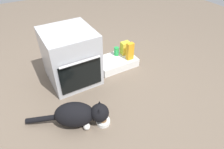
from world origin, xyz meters
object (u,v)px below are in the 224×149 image
(juice_carton, at_px, (130,51))
(snack_bag, at_px, (125,48))
(oven, at_px, (71,57))
(soda_can, at_px, (116,51))
(cat, at_px, (79,114))
(food_bowl, at_px, (103,121))
(pantry_cabinet, at_px, (116,62))

(juice_carton, relative_size, snack_bag, 1.33)
(oven, bearing_deg, juice_carton, -9.07)
(oven, height_order, soda_can, oven)
(oven, relative_size, juice_carton, 2.73)
(cat, relative_size, soda_can, 6.20)
(soda_can, bearing_deg, food_bowl, -127.80)
(food_bowl, distance_m, juice_carton, 1.07)
(juice_carton, bearing_deg, oven, 170.93)
(cat, bearing_deg, juice_carton, 59.71)
(pantry_cabinet, distance_m, soda_can, 0.15)
(snack_bag, bearing_deg, soda_can, 168.17)
(pantry_cabinet, xyz_separation_m, soda_can, (0.05, 0.08, 0.12))
(pantry_cabinet, relative_size, snack_bag, 3.00)
(food_bowl, relative_size, juice_carton, 0.58)
(food_bowl, xyz_separation_m, soda_can, (0.67, 0.87, 0.15))
(pantry_cabinet, height_order, food_bowl, pantry_cabinet)
(soda_can, relative_size, snack_bag, 0.67)
(cat, height_order, snack_bag, snack_bag)
(food_bowl, height_order, soda_can, soda_can)
(juice_carton, bearing_deg, cat, -149.05)
(food_bowl, distance_m, soda_can, 1.11)
(oven, height_order, juice_carton, oven)
(pantry_cabinet, relative_size, soda_can, 4.49)
(oven, relative_size, soda_can, 5.45)
(juice_carton, distance_m, soda_can, 0.21)
(oven, distance_m, cat, 0.76)
(pantry_cabinet, relative_size, food_bowl, 3.86)
(cat, bearing_deg, snack_bag, 65.02)
(juice_carton, xyz_separation_m, snack_bag, (0.02, 0.15, -0.03))
(cat, bearing_deg, soda_can, 69.78)
(pantry_cabinet, relative_size, cat, 0.72)
(oven, bearing_deg, pantry_cabinet, -2.70)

